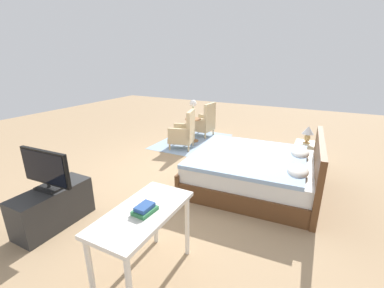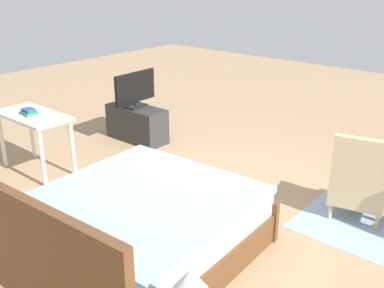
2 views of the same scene
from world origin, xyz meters
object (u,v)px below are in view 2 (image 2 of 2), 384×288
object	(u,v)px
book_stack	(29,112)
bed	(134,229)
armchair_by_window_right	(359,183)
tv_flatscreen	(135,89)
tv_stand	(137,124)
vanity_desk	(34,123)
table_lamp	(190,286)

from	to	relation	value
book_stack	bed	bearing A→B (deg)	169.13
armchair_by_window_right	tv_flatscreen	world-z (taller)	tv_flatscreen
tv_stand	book_stack	world-z (taller)	book_stack
armchair_by_window_right	book_stack	bearing A→B (deg)	23.71
armchair_by_window_right	tv_stand	size ratio (longest dim) A/B	0.96
vanity_desk	table_lamp	bearing A→B (deg)	162.07
table_lamp	tv_flatscreen	world-z (taller)	tv_flatscreen
tv_flatscreen	book_stack	xyz separation A→B (m)	(0.15, 1.62, 0.01)
tv_flatscreen	vanity_desk	bearing A→B (deg)	84.77
table_lamp	book_stack	xyz separation A→B (m)	(3.58, -1.12, 0.04)
armchair_by_window_right	vanity_desk	world-z (taller)	armchair_by_window_right
table_lamp	tv_flatscreen	size ratio (longest dim) A/B	0.43
book_stack	table_lamp	bearing A→B (deg)	162.65
armchair_by_window_right	vanity_desk	distance (m)	3.87
bed	tv_flatscreen	world-z (taller)	tv_flatscreen
armchair_by_window_right	tv_stand	distance (m)	3.40
tv_stand	vanity_desk	bearing A→B (deg)	84.69
armchair_by_window_right	tv_flatscreen	distance (m)	3.42
armchair_by_window_right	book_stack	world-z (taller)	armchair_by_window_right
table_lamp	armchair_by_window_right	bearing A→B (deg)	-89.50
table_lamp	book_stack	world-z (taller)	table_lamp
tv_stand	tv_flatscreen	xyz separation A→B (m)	(0.00, 0.00, 0.53)
armchair_by_window_right	tv_stand	xyz separation A→B (m)	(3.40, -0.05, -0.12)
table_lamp	vanity_desk	world-z (taller)	table_lamp
bed	book_stack	world-z (taller)	bed
bed	armchair_by_window_right	bearing A→B (deg)	-121.06
bed	armchair_by_window_right	world-z (taller)	bed
tv_flatscreen	book_stack	world-z (taller)	tv_flatscreen
bed	tv_flatscreen	size ratio (longest dim) A/B	2.72
bed	vanity_desk	size ratio (longest dim) A/B	2.00
bed	table_lamp	distance (m)	1.47
table_lamp	book_stack	size ratio (longest dim) A/B	1.48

